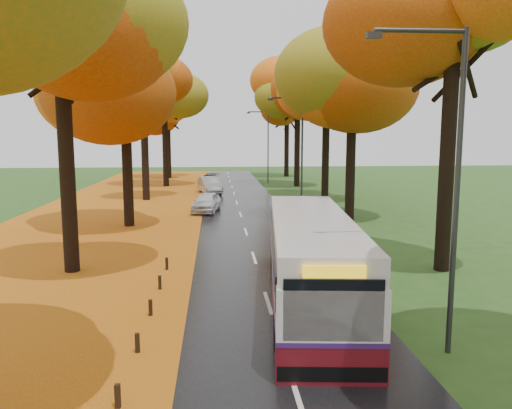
{
  "coord_description": "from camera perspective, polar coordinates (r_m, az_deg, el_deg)",
  "views": [
    {
      "loc": [
        -1.67,
        -3.64,
        5.54
      ],
      "look_at": [
        0.0,
        16.89,
        2.6
      ],
      "focal_mm": 35.0,
      "sensor_mm": 36.0,
      "label": 1
    }
  ],
  "objects": [
    {
      "name": "road",
      "position": [
        29.22,
        -1.29,
        -2.77
      ],
      "size": [
        6.5,
        90.0,
        0.04
      ],
      "primitive_type": "cube",
      "color": "black",
      "rests_on": "ground"
    },
    {
      "name": "centre_line",
      "position": [
        29.21,
        -1.29,
        -2.72
      ],
      "size": [
        0.12,
        90.0,
        0.01
      ],
      "primitive_type": "cube",
      "color": "silver",
      "rests_on": "road"
    },
    {
      "name": "leaf_verge",
      "position": [
        30.08,
        -18.69,
        -2.9
      ],
      "size": [
        12.0,
        90.0,
        0.02
      ],
      "primitive_type": "cube",
      "color": "#863F0C",
      "rests_on": "ground"
    },
    {
      "name": "leaf_drift",
      "position": [
        29.2,
        -7.28,
        -2.79
      ],
      "size": [
        0.9,
        90.0,
        0.01
      ],
      "primitive_type": "cube",
      "color": "orange",
      "rests_on": "road"
    },
    {
      "name": "trees_left",
      "position": [
        31.45,
        -15.24,
        15.15
      ],
      "size": [
        9.2,
        74.0,
        13.88
      ],
      "color": "black",
      "rests_on": "ground"
    },
    {
      "name": "trees_right",
      "position": [
        32.08,
        11.86,
        15.39
      ],
      "size": [
        9.3,
        74.2,
        13.96
      ],
      "color": "black",
      "rests_on": "ground"
    },
    {
      "name": "streetlamp_near",
      "position": [
        12.95,
        21.11,
        3.91
      ],
      "size": [
        2.45,
        0.18,
        8.0
      ],
      "color": "#333538",
      "rests_on": "ground"
    },
    {
      "name": "streetlamp_mid",
      "position": [
        34.12,
        4.87,
        6.71
      ],
      "size": [
        2.45,
        0.18,
        8.0
      ],
      "color": "#333538",
      "rests_on": "ground"
    },
    {
      "name": "streetlamp_far",
      "position": [
        55.93,
        1.13,
        7.28
      ],
      "size": [
        2.45,
        0.18,
        8.0
      ],
      "color": "#333538",
      "rests_on": "ground"
    },
    {
      "name": "bus",
      "position": [
        16.27,
        6.28,
        -6.16
      ],
      "size": [
        3.56,
        11.07,
        2.86
      ],
      "rotation": [
        0.0,
        0.0,
        -0.1
      ],
      "color": "#580D15",
      "rests_on": "road"
    },
    {
      "name": "car_white",
      "position": [
        35.33,
        -5.7,
        0.27
      ],
      "size": [
        2.31,
        4.3,
        1.39
      ],
      "primitive_type": "imported",
      "rotation": [
        0.0,
        0.0,
        -0.17
      ],
      "color": "silver",
      "rests_on": "road"
    },
    {
      "name": "car_silver",
      "position": [
        46.29,
        -5.29,
        2.22
      ],
      "size": [
        2.49,
        4.88,
        1.53
      ],
      "primitive_type": "imported",
      "rotation": [
        0.0,
        0.0,
        0.19
      ],
      "color": "gray",
      "rests_on": "road"
    },
    {
      "name": "car_dark",
      "position": [
        52.67,
        -5.37,
        2.77
      ],
      "size": [
        2.48,
        4.46,
        1.22
      ],
      "primitive_type": "imported",
      "rotation": [
        0.0,
        0.0,
        -0.19
      ],
      "color": "black",
      "rests_on": "road"
    }
  ]
}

